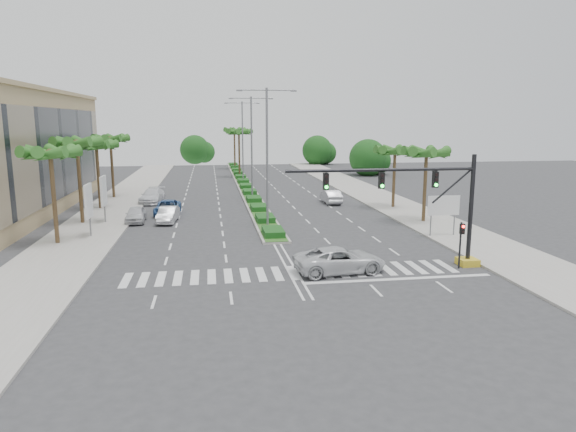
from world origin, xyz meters
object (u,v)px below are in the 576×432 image
(car_parked_a, at_px, (136,215))
(car_parked_b, at_px, (168,215))
(car_crossing, at_px, (340,260))
(car_parked_c, at_px, (168,208))
(car_parked_d, at_px, (152,196))
(car_right, at_px, (331,197))

(car_parked_a, distance_m, car_parked_b, 2.98)
(car_parked_a, relative_size, car_crossing, 0.75)
(car_parked_b, height_order, car_parked_c, car_parked_b)
(car_parked_b, xyz_separation_m, car_parked_d, (-2.63, 12.04, 0.08))
(car_parked_b, relative_size, car_parked_d, 0.79)
(car_parked_c, distance_m, car_parked_d, 8.32)
(car_parked_a, distance_m, car_right, 21.99)
(car_parked_c, bearing_deg, car_parked_b, -83.83)
(car_parked_b, distance_m, car_parked_c, 4.06)
(car_parked_b, xyz_separation_m, car_right, (17.50, 8.61, 0.05))
(car_parked_d, bearing_deg, car_parked_a, -84.77)
(car_parked_b, bearing_deg, car_right, 32.53)
(car_crossing, bearing_deg, car_parked_c, 22.05)
(car_right, bearing_deg, car_parked_d, -10.20)
(car_parked_a, height_order, car_parked_d, car_parked_d)
(car_parked_d, relative_size, car_crossing, 0.97)
(car_parked_a, relative_size, car_parked_d, 0.78)
(car_parked_a, distance_m, car_crossing, 23.54)
(car_parked_d, relative_size, car_right, 1.18)
(car_parked_c, distance_m, car_crossing, 25.04)
(car_parked_c, relative_size, car_right, 1.11)
(car_crossing, xyz_separation_m, car_right, (5.76, 26.51, -0.02))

